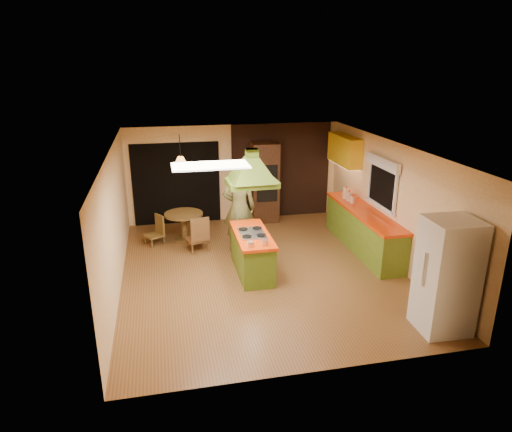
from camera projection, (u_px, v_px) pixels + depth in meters
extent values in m
plane|color=brown|center=(262.00, 270.00, 9.26)|extent=(6.50, 6.50, 0.00)
plane|color=#FFE5B6|center=(234.00, 173.00, 11.85)|extent=(5.50, 0.00, 5.50)
plane|color=#FFE5B6|center=(317.00, 291.00, 5.84)|extent=(5.50, 0.00, 5.50)
plane|color=#FFE5B6|center=(115.00, 222.00, 8.31)|extent=(0.00, 6.50, 6.50)
plane|color=#FFE5B6|center=(392.00, 203.00, 9.39)|extent=(0.00, 6.50, 6.50)
plane|color=silver|center=(262.00, 148.00, 8.44)|extent=(6.50, 6.50, 0.00)
cube|color=#381E14|center=(281.00, 171.00, 12.08)|extent=(2.64, 0.03, 2.50)
cube|color=black|center=(177.00, 184.00, 11.60)|extent=(2.20, 0.03, 2.10)
cube|color=olive|center=(363.00, 231.00, 10.15)|extent=(0.58, 3.00, 0.86)
cube|color=#E53807|center=(365.00, 212.00, 10.00)|extent=(0.62, 3.05, 0.06)
cube|color=yellow|center=(345.00, 150.00, 11.16)|extent=(0.34, 1.40, 0.70)
cube|color=black|center=(383.00, 184.00, 9.65)|extent=(0.03, 1.16, 0.96)
cube|color=white|center=(383.00, 162.00, 9.49)|extent=(0.10, 1.35, 0.22)
cube|color=white|center=(210.00, 166.00, 7.12)|extent=(1.20, 0.60, 0.03)
cube|color=#58781E|center=(252.00, 254.00, 9.06)|extent=(0.62, 1.58, 0.77)
cube|color=#EC3B07|center=(252.00, 235.00, 8.93)|extent=(0.68, 1.65, 0.06)
cube|color=silver|center=(252.00, 233.00, 8.91)|extent=(0.48, 0.70, 0.02)
cube|color=#4F681A|center=(252.00, 183.00, 8.58)|extent=(0.95, 0.70, 0.11)
pyramid|color=#4F681A|center=(252.00, 157.00, 8.42)|extent=(0.95, 0.70, 0.45)
cube|color=#4F681A|center=(252.00, 153.00, 8.39)|extent=(0.22, 0.22, 0.14)
imported|color=brown|center=(239.00, 208.00, 9.94)|extent=(0.78, 0.57, 1.97)
cube|color=white|center=(447.00, 276.00, 6.97)|extent=(0.78, 0.74, 1.83)
cube|color=#452716|center=(265.00, 183.00, 11.79)|extent=(0.69, 0.60, 2.07)
cube|color=black|center=(267.00, 174.00, 11.41)|extent=(0.53, 0.03, 0.45)
cube|color=black|center=(267.00, 193.00, 11.58)|extent=(0.53, 0.03, 0.45)
cylinder|color=brown|center=(184.00, 214.00, 10.58)|extent=(0.89, 0.89, 0.05)
cylinder|color=brown|center=(184.00, 227.00, 10.69)|extent=(0.14, 0.14, 0.62)
cylinder|color=brown|center=(185.00, 239.00, 10.79)|extent=(0.50, 0.50, 0.05)
cone|color=#FF9E3F|center=(181.00, 161.00, 10.18)|extent=(0.42, 0.42, 0.20)
cylinder|color=beige|center=(346.00, 193.00, 10.81)|extent=(0.21, 0.21, 0.24)
cylinder|color=beige|center=(350.00, 196.00, 10.63)|extent=(0.18, 0.18, 0.21)
cylinder|color=beige|center=(353.00, 200.00, 10.47)|extent=(0.12, 0.12, 0.16)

